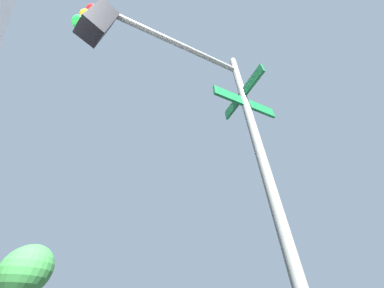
% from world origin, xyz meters
% --- Properties ---
extents(traffic_signal_near, '(1.49, 2.88, 5.34)m').
position_xyz_m(traffic_signal_near, '(-6.47, -5.88, 3.77)').
color(traffic_signal_near, slate).
rests_on(traffic_signal_near, ground_plane).
extents(street_tree, '(2.67, 2.67, 4.86)m').
position_xyz_m(street_tree, '(8.24, -7.98, 3.51)').
color(street_tree, '#4C331E').
rests_on(street_tree, ground_plane).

